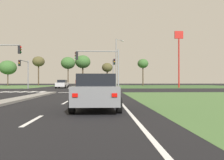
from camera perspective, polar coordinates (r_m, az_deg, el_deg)
ground_plane at (r=32.35m, az=-12.72°, el=-2.67°), size 200.00×200.00×0.00m
grass_verge_far_right at (r=59.67m, az=16.89°, el=-1.62°), size 35.00×35.00×0.01m
median_island_near at (r=14.09m, az=-26.73°, el=-5.27°), size 1.20×22.00×0.14m
median_island_far at (r=57.11m, az=-8.23°, el=-1.62°), size 1.20×36.00×0.14m
lane_dash_near at (r=7.46m, az=-20.49°, el=-10.17°), size 0.14×2.00×0.01m
lane_dash_second at (r=13.25m, az=-12.37°, el=-5.90°), size 0.14×2.00×0.01m
lane_dash_third at (r=19.17m, az=-9.26°, el=-4.21°), size 0.14×2.00×0.01m
lane_dash_fourth at (r=25.12m, az=-7.63°, el=-3.31°), size 0.14×2.00×0.01m
edge_line_right at (r=13.90m, az=2.03°, el=-5.65°), size 0.14×24.00×0.01m
stop_bar_near at (r=24.91m, az=-6.98°, el=-3.33°), size 6.40×0.50×0.01m
crosswalk_bar_near at (r=29.28m, az=-27.02°, el=-2.86°), size 0.70×2.80×0.01m
crosswalk_bar_second at (r=28.82m, az=-24.94°, el=-2.90°), size 0.70×2.80×0.01m
crosswalk_bar_third at (r=28.40m, az=-22.80°, el=-2.95°), size 0.70×2.80×0.01m
crosswalk_bar_fourth at (r=28.02m, az=-20.59°, el=-2.99°), size 0.70×2.80×0.01m
crosswalk_bar_fifth at (r=27.69m, az=-18.32°, el=-3.02°), size 0.70×2.80×0.01m
car_silver_second at (r=42.22m, az=-13.25°, el=-1.03°), size 1.98×4.59×1.61m
car_grey_third at (r=9.90m, az=-4.14°, el=-3.05°), size 2.10×4.47×1.60m
car_beige_fourth at (r=20.67m, az=-3.26°, el=-1.74°), size 2.08×4.64×1.55m
traffic_signal_far_right at (r=36.92m, az=0.42°, el=3.24°), size 0.32×4.35×5.27m
traffic_signal_near_right at (r=25.31m, az=-2.86°, el=4.82°), size 5.28×0.32×5.12m
traffic_signal_far_left at (r=39.21m, az=-22.39°, el=2.80°), size 0.32×4.26×5.01m
traffic_signal_near_left at (r=28.04m, az=-27.89°, el=5.07°), size 3.94×0.32×5.79m
street_lamp_third at (r=44.30m, az=1.26°, el=5.20°), size 1.84×1.41×10.15m
pedestrian_at_median at (r=44.10m, az=-9.59°, el=-0.60°), size 0.34×0.34×1.65m
fastfood_pole_sign at (r=47.49m, az=17.51°, el=8.58°), size 1.80×0.40×11.95m
treeline_near at (r=72.88m, az=-26.18°, el=3.02°), size 5.13×5.13×7.79m
treeline_second at (r=69.91m, az=-19.13°, el=4.66°), size 3.71×3.71×9.10m
treeline_third at (r=63.97m, az=-11.72°, el=4.47°), size 4.16×4.16×8.52m
treeline_fourth at (r=67.82m, az=-7.85°, el=4.83°), size 4.81×4.81×9.58m
treeline_fifth at (r=66.83m, az=-1.30°, el=3.32°), size 3.35×3.35×7.15m
treeline_sixth at (r=66.84m, az=8.31°, el=4.33°), size 3.35×3.35×8.31m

